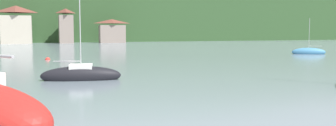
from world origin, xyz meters
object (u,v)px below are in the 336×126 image
object	(u,v)px
sailboat_far_4	(309,52)
sailboat_mid_7	(81,75)
shore_building_eastcentral	(112,31)
mooring_buoy_near	(48,60)
shore_building_westcentral	(16,25)
shore_building_central	(66,26)

from	to	relation	value
sailboat_far_4	sailboat_mid_7	bearing A→B (deg)	55.71
shore_building_eastcentral	mooring_buoy_near	size ratio (longest dim) A/B	13.24
sailboat_mid_7	mooring_buoy_near	bearing A→B (deg)	106.09
sailboat_far_4	shore_building_westcentral	bearing A→B (deg)	-26.54
shore_building_central	mooring_buoy_near	world-z (taller)	shore_building_central
sailboat_mid_7	sailboat_far_4	bearing A→B (deg)	38.17
shore_building_westcentral	sailboat_far_4	size ratio (longest dim) A/B	1.80
sailboat_far_4	mooring_buoy_near	xyz separation A→B (m)	(-33.24, 1.38, -0.27)
shore_building_eastcentral	sailboat_far_4	size ratio (longest dim) A/B	1.35
shore_building_westcentral	shore_building_eastcentral	xyz separation A→B (m)	(23.01, -0.88, -1.48)
shore_building_central	shore_building_eastcentral	distance (m)	11.60
shore_building_central	sailboat_far_4	size ratio (longest dim) A/B	1.70
shore_building_eastcentral	sailboat_mid_7	bearing A→B (deg)	-101.99
shore_building_westcentral	shore_building_central	bearing A→B (deg)	-0.64
sailboat_far_4	shore_building_eastcentral	bearing A→B (deg)	-45.21
shore_building_central	sailboat_far_4	bearing A→B (deg)	-63.24
sailboat_far_4	sailboat_mid_7	world-z (taller)	sailboat_mid_7
shore_building_eastcentral	mooring_buoy_near	bearing A→B (deg)	-107.56
sailboat_far_4	sailboat_mid_7	xyz separation A→B (m)	(-31.50, -16.49, 0.04)
sailboat_mid_7	mooring_buoy_near	world-z (taller)	sailboat_mid_7
shore_building_westcentral	shore_building_eastcentral	size ratio (longest dim) A/B	1.33
shore_building_central	sailboat_far_4	xyz separation A→B (m)	(27.90, -55.34, -3.94)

